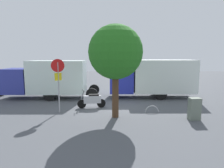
# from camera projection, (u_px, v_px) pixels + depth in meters

# --- Properties ---
(ground_plane) EXTENTS (60.00, 60.00, 0.00)m
(ground_plane) POSITION_uv_depth(u_px,v_px,m) (110.00, 109.00, 12.22)
(ground_plane) COLOR #4D4F55
(box_truck_near) EXTENTS (8.50, 2.29, 3.01)m
(box_truck_near) POSITION_uv_depth(u_px,v_px,m) (152.00, 77.00, 15.34)
(box_truck_near) COLOR black
(box_truck_near) RESTS_ON ground
(box_truck_far) EXTENTS (7.76, 2.25, 2.96)m
(box_truck_far) POSITION_uv_depth(u_px,v_px,m) (46.00, 78.00, 15.09)
(box_truck_far) COLOR black
(box_truck_far) RESTS_ON ground
(motorcycle) EXTENTS (1.81, 0.59, 1.20)m
(motorcycle) POSITION_uv_depth(u_px,v_px,m) (92.00, 100.00, 12.34)
(motorcycle) COLOR black
(motorcycle) RESTS_ON ground
(stop_sign) EXTENTS (0.71, 0.33, 3.15)m
(stop_sign) POSITION_uv_depth(u_px,v_px,m) (58.00, 77.00, 11.11)
(stop_sign) COLOR #9E9EA3
(stop_sign) RESTS_ON ground
(street_tree) EXTENTS (2.87, 2.87, 4.96)m
(street_tree) POSITION_uv_depth(u_px,v_px,m) (115.00, 53.00, 10.05)
(street_tree) COLOR #47301E
(street_tree) RESTS_ON ground
(utility_cabinet) EXTENTS (0.59, 0.44, 1.16)m
(utility_cabinet) POSITION_uv_depth(u_px,v_px,m) (194.00, 109.00, 10.03)
(utility_cabinet) COLOR slate
(utility_cabinet) RESTS_ON ground
(bike_rack_hoop) EXTENTS (0.85, 0.09, 0.85)m
(bike_rack_hoop) POSITION_uv_depth(u_px,v_px,m) (152.00, 112.00, 11.40)
(bike_rack_hoop) COLOR #B7B7BC
(bike_rack_hoop) RESTS_ON ground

